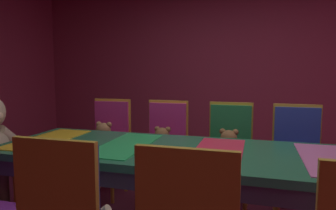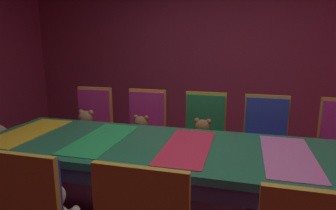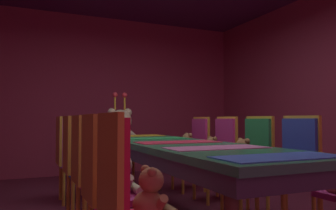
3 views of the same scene
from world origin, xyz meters
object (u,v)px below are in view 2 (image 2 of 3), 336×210
at_px(teddy_right_4, 86,127).
at_px(teddy_right_3, 141,132).
at_px(chair_right_3, 145,127).
at_px(chair_right_1, 265,137).
at_px(teddy_left_3, 54,209).
at_px(chair_right_2, 204,132).
at_px(teddy_right_2, 202,137).
at_px(banquet_table, 187,158).
at_px(chair_right_4, 93,123).

bearing_deg(teddy_right_4, teddy_right_3, 90.38).
height_order(chair_right_3, teddy_right_4, chair_right_3).
bearing_deg(chair_right_1, teddy_left_3, -37.67).
height_order(teddy_left_3, chair_right_2, chair_right_2).
bearing_deg(teddy_right_3, chair_right_3, 180.00).
xyz_separation_m(teddy_right_2, chair_right_3, (0.16, 0.63, 0.01)).
relative_size(chair_right_2, teddy_right_3, 3.18).
xyz_separation_m(chair_right_3, teddy_right_3, (-0.14, 0.00, -0.01)).
bearing_deg(banquet_table, chair_right_4, 55.24).
relative_size(chair_right_1, teddy_right_2, 3.05).
xyz_separation_m(banquet_table, chair_right_1, (0.83, -0.59, -0.06)).
relative_size(teddy_left_3, chair_right_2, 0.29).
xyz_separation_m(teddy_right_2, teddy_right_3, (0.02, 0.63, -0.01)).
distance_m(banquet_table, teddy_left_3, 0.92).
bearing_deg(teddy_right_4, chair_right_2, 96.10).
height_order(banquet_table, chair_right_4, chair_right_4).
distance_m(chair_right_1, teddy_right_3, 1.22).
distance_m(teddy_left_3, chair_right_4, 1.69).
bearing_deg(chair_right_2, teddy_right_2, -0.00).
bearing_deg(chair_right_4, teddy_left_3, 22.57).
relative_size(chair_right_1, chair_right_2, 1.00).
relative_size(banquet_table, chair_right_4, 3.20).
relative_size(chair_right_3, teddy_right_4, 2.99).
distance_m(teddy_right_2, teddy_right_3, 0.63).
distance_m(banquet_table, chair_right_1, 1.02).
relative_size(chair_right_2, teddy_right_4, 2.99).
bearing_deg(teddy_right_3, chair_right_2, 101.64).
relative_size(chair_right_1, teddy_right_3, 3.18).
height_order(teddy_left_3, teddy_right_3, teddy_right_3).
height_order(banquet_table, teddy_right_2, teddy_right_2).
xyz_separation_m(chair_right_2, teddy_right_4, (-0.13, 1.25, -0.00)).
bearing_deg(banquet_table, chair_right_1, -35.21).
relative_size(teddy_right_3, teddy_right_4, 0.94).
distance_m(chair_right_2, teddy_right_4, 1.26).
height_order(banquet_table, teddy_right_4, teddy_right_4).
xyz_separation_m(banquet_table, teddy_right_2, (0.71, -0.01, -0.07)).
relative_size(teddy_right_3, chair_right_4, 0.31).
bearing_deg(teddy_right_2, chair_right_4, -97.15).
bearing_deg(chair_right_2, teddy_right_3, -78.36).
bearing_deg(chair_right_1, chair_right_4, -90.90).
height_order(chair_right_1, chair_right_2, same).
distance_m(teddy_left_3, teddy_right_2, 1.53).
height_order(teddy_left_3, teddy_right_2, teddy_right_2).
bearing_deg(chair_right_2, teddy_left_3, -21.21).
height_order(chair_right_1, teddy_right_2, chair_right_1).
bearing_deg(teddy_right_4, teddy_right_2, 89.48).
relative_size(teddy_left_3, teddy_right_3, 0.93).
height_order(chair_right_2, teddy_right_3, chair_right_2).
xyz_separation_m(chair_right_1, teddy_right_4, (-0.12, 1.83, -0.00)).
bearing_deg(teddy_right_4, teddy_left_3, 24.63).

